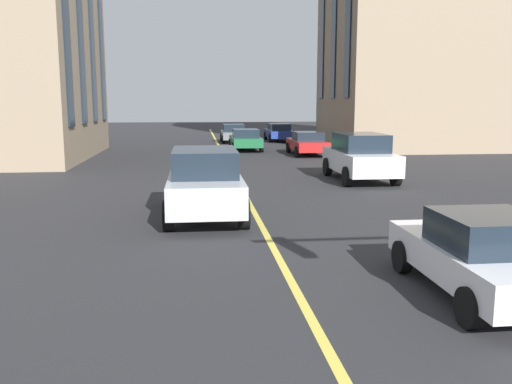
# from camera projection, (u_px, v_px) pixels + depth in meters

# --- Properties ---
(lane_centre_line) EXTENTS (80.00, 0.16, 0.01)m
(lane_centre_line) POSITION_uv_depth(u_px,v_px,m) (239.00, 183.00, 21.27)
(lane_centre_line) COLOR #D8C64C
(lane_centre_line) RESTS_ON ground_plane
(car_grey_trailing) EXTENTS (3.90, 1.89, 1.40)m
(car_grey_trailing) POSITION_uv_depth(u_px,v_px,m) (233.00, 133.00, 41.54)
(car_grey_trailing) COLOR slate
(car_grey_trailing) RESTS_ON ground_plane
(car_white_oncoming) EXTENTS (4.70, 2.14, 1.88)m
(car_white_oncoming) POSITION_uv_depth(u_px,v_px,m) (360.00, 156.00, 21.91)
(car_white_oncoming) COLOR silver
(car_white_oncoming) RESTS_ON ground_plane
(car_green_mid) EXTENTS (4.40, 1.95, 1.37)m
(car_green_mid) POSITION_uv_depth(u_px,v_px,m) (245.00, 139.00, 35.03)
(car_green_mid) COLOR #1E6038
(car_green_mid) RESTS_ON ground_plane
(car_silver_parked_a) EXTENTS (4.70, 2.14, 1.88)m
(car_silver_parked_a) POSITION_uv_depth(u_px,v_px,m) (205.00, 182.00, 15.02)
(car_silver_parked_a) COLOR #B7BABF
(car_silver_parked_a) RESTS_ON ground_plane
(car_red_far) EXTENTS (4.40, 1.95, 1.37)m
(car_red_far) POSITION_uv_depth(u_px,v_px,m) (307.00, 143.00, 32.14)
(car_red_far) COLOR #B21E1E
(car_red_far) RESTS_ON ground_plane
(car_blue_near) EXTENTS (4.40, 1.95, 1.37)m
(car_blue_near) POSITION_uv_depth(u_px,v_px,m) (279.00, 132.00, 43.00)
(car_blue_near) COLOR navy
(car_blue_near) RESTS_ON ground_plane
(car_white_parked_b) EXTENTS (3.90, 1.89, 1.40)m
(car_white_parked_b) POSITION_uv_depth(u_px,v_px,m) (483.00, 254.00, 8.97)
(car_white_parked_b) COLOR silver
(car_white_parked_b) RESTS_ON ground_plane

